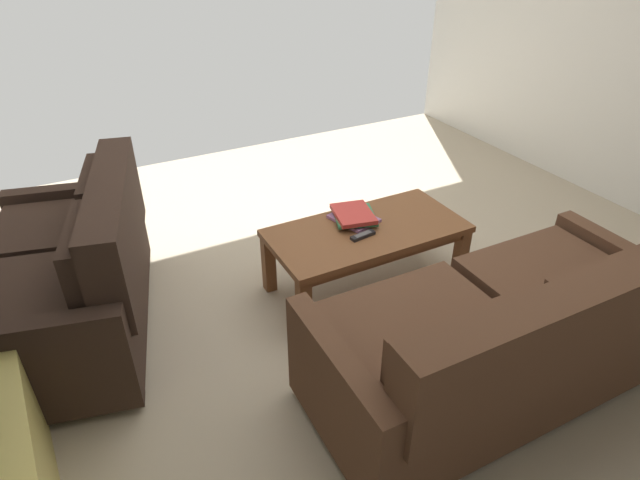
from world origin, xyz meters
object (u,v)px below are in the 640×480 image
coffee_table (367,237)px  book_stack (354,216)px  tv_remote (363,235)px  sofa_main (502,338)px  loveseat_near (74,275)px

coffee_table → book_stack: book_stack is taller
tv_remote → sofa_main: bearing=99.2°
loveseat_near → book_stack: (-1.60, 0.26, 0.08)m
tv_remote → coffee_table: bearing=-136.2°
coffee_table → tv_remote: size_ratio=7.24×
sofa_main → book_stack: (0.11, -1.17, 0.10)m
loveseat_near → coffee_table: bearing=166.9°
loveseat_near → tv_remote: bearing=163.8°
sofa_main → tv_remote: (0.16, -0.98, 0.08)m
coffee_table → tv_remote: (0.08, 0.07, 0.08)m
coffee_table → book_stack: bearing=-78.7°
book_stack → coffee_table: bearing=101.3°
sofa_main → tv_remote: size_ratio=10.85×
sofa_main → coffee_table: sofa_main is taller
loveseat_near → tv_remote: (-1.54, 0.45, 0.05)m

